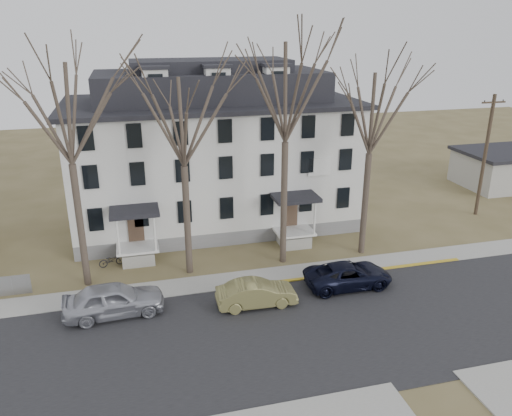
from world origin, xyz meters
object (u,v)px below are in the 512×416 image
object	(u,v)px
car_tan	(256,294)
utility_pole_far	(485,155)
tree_far_left	(65,107)
tree_center	(286,86)
tree_mid_right	(373,108)
car_navy	(348,276)
boarding_house	(213,153)
car_silver	(114,300)
tree_mid_left	(182,116)
bicycle_left	(112,260)

from	to	relation	value
car_tan	utility_pole_far	bearing A→B (deg)	-65.08
tree_far_left	tree_center	world-z (taller)	tree_center
tree_center	tree_mid_right	size ratio (longest dim) A/B	1.15
tree_far_left	car_navy	size ratio (longest dim) A/B	2.70
boarding_house	car_silver	xyz separation A→B (m)	(-7.41, -12.01, -4.50)
tree_mid_left	tree_center	size ratio (longest dim) A/B	0.87
car_tan	car_navy	xyz separation A→B (m)	(5.67, 0.73, -0.01)
tree_far_left	car_silver	world-z (taller)	tree_far_left
utility_pole_far	bicycle_left	world-z (taller)	utility_pole_far
car_silver	bicycle_left	xyz separation A→B (m)	(-0.24, 5.81, -0.46)
car_navy	bicycle_left	distance (m)	14.65
tree_center	utility_pole_far	distance (m)	19.03
boarding_house	car_navy	distance (m)	14.28
tree_far_left	car_tan	distance (m)	14.04
tree_center	car_silver	xyz separation A→B (m)	(-10.41, -3.85, -10.21)
tree_mid_right	car_silver	distance (m)	18.55
boarding_house	car_tan	bearing A→B (deg)	-89.92
car_silver	car_tan	world-z (taller)	car_silver
car_silver	car_tan	size ratio (longest dim) A/B	1.20
tree_mid_right	car_tan	bearing A→B (deg)	-150.48
boarding_house	tree_mid_right	xyz separation A→B (m)	(8.50, -8.15, 4.22)
tree_mid_right	car_silver	size ratio (longest dim) A/B	2.47
utility_pole_far	car_silver	xyz separation A→B (m)	(-27.91, -8.05, -4.03)
utility_pole_far	car_navy	world-z (taller)	utility_pole_far
tree_mid_left	bicycle_left	bearing A→B (deg)	157.14
boarding_house	bicycle_left	world-z (taller)	boarding_house
tree_mid_left	car_navy	bearing A→B (deg)	-25.12
tree_center	utility_pole_far	world-z (taller)	tree_center
tree_mid_left	tree_far_left	bearing A→B (deg)	180.00
boarding_house	bicycle_left	xyz separation A→B (m)	(-7.65, -6.19, -4.96)
car_navy	boarding_house	bearing A→B (deg)	25.60
tree_mid_left	tree_center	bearing A→B (deg)	0.00
boarding_house	tree_far_left	world-z (taller)	tree_far_left
tree_mid_left	tree_mid_right	world-z (taller)	same
utility_pole_far	car_silver	bearing A→B (deg)	-163.91
tree_far_left	utility_pole_far	bearing A→B (deg)	8.10
car_silver	car_tan	bearing A→B (deg)	-100.39
tree_far_left	car_silver	size ratio (longest dim) A/B	2.66
tree_far_left	car_navy	bearing A→B (deg)	-15.50
boarding_house	car_tan	size ratio (longest dim) A/B	4.81
tree_mid_left	car_silver	distance (m)	10.51
tree_mid_right	car_tan	xyz separation A→B (m)	(-8.48, -4.80, -8.89)
tree_far_left	tree_center	size ratio (longest dim) A/B	0.93
boarding_house	tree_mid_left	size ratio (longest dim) A/B	1.63
bicycle_left	tree_mid_right	bearing A→B (deg)	-111.24
car_silver	car_navy	xyz separation A→B (m)	(13.10, -0.22, -0.17)
boarding_house	bicycle_left	distance (m)	11.02
car_silver	tree_mid_left	bearing A→B (deg)	-51.98
boarding_house	tree_mid_right	size ratio (longest dim) A/B	1.63
car_navy	bicycle_left	size ratio (longest dim) A/B	3.20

